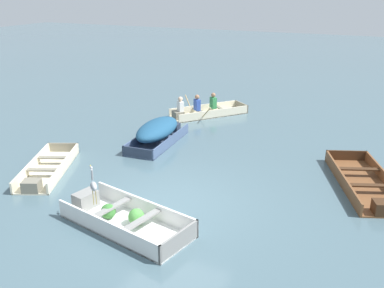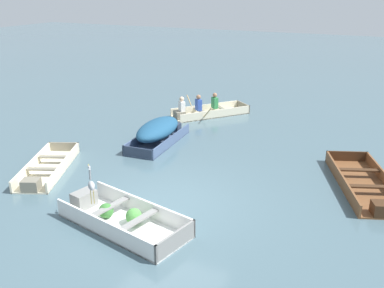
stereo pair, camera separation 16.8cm
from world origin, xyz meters
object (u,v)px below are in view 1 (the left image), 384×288
rowboat_cream_with_crew (204,111)px  dinghy_white_foreground (122,218)px  heron_on_dinghy (93,185)px  skiff_cream_outer_moored (47,170)px  skiff_wooden_brown_mid_moored (366,184)px  skiff_slate_blue_near_moored (158,131)px

rowboat_cream_with_crew → dinghy_white_foreground: bearing=-79.4°
heron_on_dinghy → skiff_cream_outer_moored: bearing=151.1°
dinghy_white_foreground → skiff_wooden_brown_mid_moored: 6.25m
skiff_cream_outer_moored → heron_on_dinghy: heron_on_dinghy is taller
skiff_slate_blue_near_moored → skiff_wooden_brown_mid_moored: 6.52m
skiff_wooden_brown_mid_moored → heron_on_dinghy: (-5.33, -4.19, 0.77)m
skiff_cream_outer_moored → heron_on_dinghy: bearing=-28.9°
dinghy_white_foreground → skiff_slate_blue_near_moored: 5.12m
rowboat_cream_with_crew → skiff_cream_outer_moored: bearing=-104.7°
skiff_wooden_brown_mid_moored → heron_on_dinghy: bearing=-141.8°
skiff_slate_blue_near_moored → skiff_wooden_brown_mid_moored: size_ratio=0.80×
dinghy_white_foreground → heron_on_dinghy: heron_on_dinghy is taller
skiff_slate_blue_near_moored → skiff_cream_outer_moored: size_ratio=0.94×
skiff_slate_blue_near_moored → dinghy_white_foreground: bearing=-70.3°
dinghy_white_foreground → rowboat_cream_with_crew: rowboat_cream_with_crew is taller
skiff_slate_blue_near_moored → skiff_cream_outer_moored: skiff_slate_blue_near_moored is taller
skiff_slate_blue_near_moored → heron_on_dinghy: (1.14, -4.93, 0.45)m
heron_on_dinghy → dinghy_white_foreground: bearing=11.4°
skiff_wooden_brown_mid_moored → skiff_cream_outer_moored: skiff_wooden_brown_mid_moored is taller
skiff_cream_outer_moored → rowboat_cream_with_crew: size_ratio=1.01×
skiff_wooden_brown_mid_moored → heron_on_dinghy: 6.83m
rowboat_cream_with_crew → heron_on_dinghy: 8.55m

